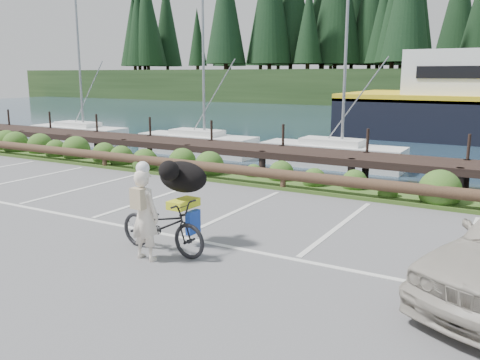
% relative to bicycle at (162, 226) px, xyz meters
% --- Properties ---
extents(ground, '(72.00, 72.00, 0.00)m').
position_rel_bicycle_xyz_m(ground, '(-0.26, 1.26, -0.52)').
color(ground, '#59585B').
extents(vegetation_strip, '(34.00, 1.60, 0.10)m').
position_rel_bicycle_xyz_m(vegetation_strip, '(-0.26, 6.56, -0.47)').
color(vegetation_strip, '#3D5B21').
rests_on(vegetation_strip, ground).
extents(log_rail, '(32.00, 0.30, 0.60)m').
position_rel_bicycle_xyz_m(log_rail, '(-0.26, 5.86, -0.52)').
color(log_rail, '#443021').
rests_on(log_rail, ground).
extents(bicycle, '(2.00, 0.79, 1.03)m').
position_rel_bicycle_xyz_m(bicycle, '(0.00, 0.00, 0.00)').
color(bicycle, black).
rests_on(bicycle, ground).
extents(cyclist, '(0.63, 0.43, 1.66)m').
position_rel_bicycle_xyz_m(cyclist, '(-0.02, -0.46, 0.31)').
color(cyclist, '#EFDFCB').
rests_on(cyclist, ground).
extents(dog, '(0.58, 1.09, 0.61)m').
position_rel_bicycle_xyz_m(dog, '(0.03, 0.63, 0.82)').
color(dog, black).
rests_on(dog, bicycle).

